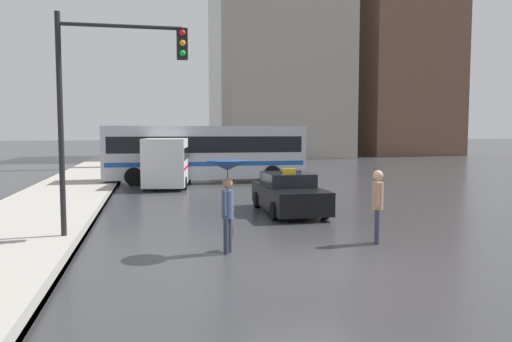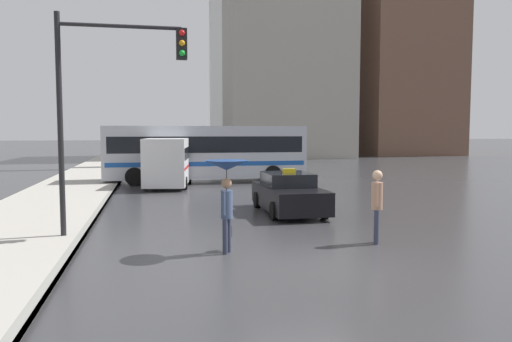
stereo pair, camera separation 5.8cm
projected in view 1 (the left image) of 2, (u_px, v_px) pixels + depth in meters
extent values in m
plane|color=#38383A|center=(308.00, 262.00, 10.84)|extent=(300.00, 300.00, 0.00)
cube|color=gray|center=(58.00, 272.00, 9.79)|extent=(0.16, 120.00, 0.15)
cube|color=black|center=(289.00, 197.00, 17.39)|extent=(1.80, 4.26, 0.76)
cube|color=black|center=(288.00, 179.00, 17.55)|extent=(1.58, 1.92, 0.46)
cylinder|color=black|center=(325.00, 209.00, 16.30)|extent=(0.20, 0.60, 0.60)
cylinder|color=black|center=(274.00, 211.00, 15.95)|extent=(0.20, 0.60, 0.60)
cylinder|color=black|center=(301.00, 198.00, 18.88)|extent=(0.20, 0.60, 0.60)
cylinder|color=black|center=(257.00, 200.00, 18.53)|extent=(0.20, 0.60, 0.60)
cube|color=yellow|center=(289.00, 171.00, 17.32)|extent=(0.44, 0.16, 0.16)
cube|color=white|center=(168.00, 161.00, 25.79)|extent=(2.71, 5.73, 2.31)
cube|color=black|center=(168.00, 153.00, 25.76)|extent=(2.68, 5.29, 0.59)
cube|color=red|center=(168.00, 166.00, 25.82)|extent=(2.71, 5.51, 0.14)
cylinder|color=black|center=(185.00, 183.00, 24.30)|extent=(0.28, 0.65, 0.63)
cylinder|color=black|center=(145.00, 183.00, 24.16)|extent=(0.28, 0.65, 0.63)
cylinder|color=black|center=(189.00, 177.00, 27.59)|extent=(0.28, 0.65, 0.63)
cylinder|color=black|center=(154.00, 177.00, 27.45)|extent=(0.28, 0.65, 0.63)
cube|color=#B2B7C1|center=(205.00, 152.00, 27.81)|extent=(11.01, 2.58, 2.86)
cube|color=black|center=(205.00, 144.00, 27.77)|extent=(10.46, 2.60, 0.87)
cube|color=#194C9E|center=(205.00, 162.00, 27.86)|extent=(10.68, 2.60, 0.24)
cylinder|color=black|center=(134.00, 177.00, 25.97)|extent=(0.96, 0.29, 0.96)
cylinder|color=black|center=(136.00, 173.00, 28.32)|extent=(0.96, 0.29, 0.96)
cylinder|color=black|center=(272.00, 174.00, 27.44)|extent=(0.96, 0.29, 0.96)
cylinder|color=black|center=(263.00, 171.00, 29.78)|extent=(0.96, 0.29, 0.96)
cylinder|color=#2D3347|center=(226.00, 237.00, 11.52)|extent=(0.16, 0.16, 0.82)
cylinder|color=#2D3347|center=(229.00, 235.00, 11.73)|extent=(0.16, 0.16, 0.82)
cylinder|color=#3D4C6B|center=(228.00, 204.00, 11.57)|extent=(0.38, 0.38, 0.65)
sphere|color=#997051|center=(228.00, 183.00, 11.53)|extent=(0.24, 0.24, 0.24)
cylinder|color=#3D4C6B|center=(225.00, 203.00, 11.40)|extent=(0.10, 0.10, 0.55)
cylinder|color=#3D4C6B|center=(230.00, 201.00, 11.73)|extent=(0.10, 0.10, 0.55)
cone|color=navy|center=(227.00, 165.00, 11.50)|extent=(1.02, 1.02, 0.23)
cylinder|color=black|center=(227.00, 180.00, 11.52)|extent=(0.02, 0.02, 0.69)
cube|color=#262628|center=(230.00, 232.00, 11.89)|extent=(0.18, 0.21, 0.28)
cylinder|color=#2D3347|center=(377.00, 226.00, 12.74)|extent=(0.16, 0.16, 0.87)
cylinder|color=#2D3347|center=(377.00, 227.00, 12.52)|extent=(0.16, 0.16, 0.87)
cylinder|color=tan|center=(378.00, 196.00, 12.57)|extent=(0.38, 0.38, 0.69)
sphere|color=#DBAD89|center=(378.00, 175.00, 12.52)|extent=(0.25, 0.25, 0.25)
cylinder|color=tan|center=(378.00, 193.00, 12.74)|extent=(0.09, 0.09, 0.59)
cylinder|color=tan|center=(377.00, 195.00, 12.39)|extent=(0.09, 0.09, 0.59)
cylinder|color=black|center=(61.00, 128.00, 12.68)|extent=(0.14, 0.14, 5.84)
cylinder|color=black|center=(121.00, 26.00, 12.79)|extent=(3.09, 0.10, 0.10)
cube|color=black|center=(182.00, 44.00, 13.14)|extent=(0.28, 0.28, 0.80)
sphere|color=red|center=(182.00, 33.00, 12.96)|extent=(0.16, 0.16, 0.16)
sphere|color=orange|center=(182.00, 43.00, 12.98)|extent=(0.16, 0.16, 0.16)
sphere|color=green|center=(183.00, 53.00, 13.00)|extent=(0.16, 0.16, 0.16)
cube|color=#A39E93|center=(280.00, 46.00, 55.76)|extent=(13.22, 13.20, 24.65)
cube|color=brown|center=(398.00, 41.00, 61.69)|extent=(11.26, 13.20, 27.85)
cube|color=white|center=(215.00, 37.00, 39.51)|extent=(0.90, 0.90, 20.57)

